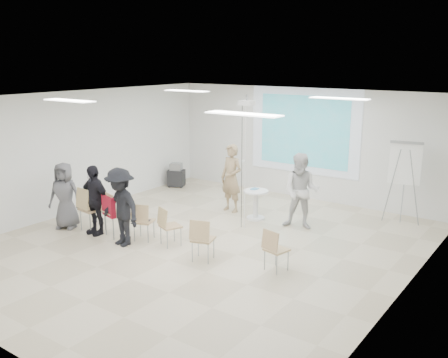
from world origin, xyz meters
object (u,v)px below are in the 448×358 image
Objects in this scene: flipchart_easel at (405,164)px; player_left at (231,174)px; chair_left_inner at (142,219)px; av_cart at (176,176)px; player_right at (302,187)px; audience_left at (94,195)px; audience_mid at (120,202)px; chair_right_inner at (202,237)px; chair_right_far at (274,247)px; audience_outer at (65,192)px; pedestal_table at (256,203)px; laptop at (144,220)px; chair_left_mid at (113,210)px; chair_far_left at (89,206)px; chair_center at (167,223)px.

player_left is at bearing -169.06° from flipchart_easel.
chair_left_inner is 1.16× the size of av_cart.
audience_left is at bearing -154.89° from player_right.
flipchart_easel is at bearing 55.84° from audience_mid.
audience_left reaches higher than av_cart.
chair_right_inner is 1.94m from audience_mid.
chair_right_inner is at bearing -67.98° from av_cart.
chair_right_far is 0.47× the size of audience_outer.
player_right is 2.56m from chair_right_far.
chair_left_inner is at bearing 157.69° from chair_right_inner.
chair_right_inner reaches higher than chair_left_inner.
audience_left is 6.99m from flipchart_easel.
player_left is at bearing 63.32° from chair_left_inner.
chair_right_far is (1.87, -2.36, 0.06)m from pedestal_table.
av_cart is (-4.76, 1.20, -0.63)m from player_right.
pedestal_table is 2.87m from chair_left_inner.
flipchart_easel reaches higher than audience_left.
flipchart_easel reaches higher than laptop.
audience_mid reaches higher than chair_right_inner.
chair_right_inner is 1.06× the size of chair_right_far.
chair_left_mid is 3.29× the size of laptop.
chair_right_inner is 1.73m from laptop.
player_left is 2.88m from chair_left_inner.
chair_right_far is 4.30m from flipchart_easel.
player_left is at bearing 167.20° from pedestal_table.
pedestal_table reaches higher than av_cart.
flipchart_easel reaches higher than player_right.
flipchart_easel is (5.46, 4.58, 0.84)m from chair_far_left.
flipchart_easel is (5.23, 4.61, 0.54)m from audience_left.
audience_mid is 2.59× the size of av_cart.
pedestal_table is at bearing 45.89° from chair_left_inner.
audience_left is (0.24, -0.03, 0.29)m from chair_far_left.
flipchart_easel is (4.77, 4.50, 0.84)m from chair_left_mid.
audience_left is at bearing -149.43° from flipchart_easel.
av_cart is (-6.52, -0.44, -1.10)m from flipchart_easel.
chair_far_left is 1.26m from audience_mid.
chair_right_inner is 0.44× the size of flipchart_easel.
flipchart_easel reaches higher than audience_mid.
chair_left_inner is (-2.32, -2.68, -0.47)m from player_right.
player_left reaches higher than chair_left_inner.
audience_mid is (-1.88, -0.28, 0.42)m from chair_right_inner.
player_left reaches higher than pedestal_table.
chair_center is at bearing -76.45° from player_left.
chair_right_inner is at bearing -150.21° from chair_right_far.
chair_center is at bearing 40.54° from audience_mid.
chair_right_inner reaches higher than av_cart.
chair_left_mid is at bearing -123.44° from pedestal_table.
chair_left_mid reaches higher than pedestal_table.
audience_outer is at bearing -118.58° from player_left.
flipchart_easel reaches higher than chair_left_mid.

